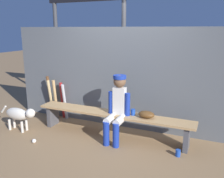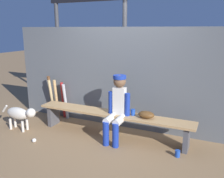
{
  "view_description": "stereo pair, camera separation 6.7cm",
  "coord_description": "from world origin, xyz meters",
  "views": [
    {
      "loc": [
        1.69,
        -3.88,
        1.96
      ],
      "look_at": [
        0.0,
        0.0,
        0.91
      ],
      "focal_mm": 39.01,
      "sensor_mm": 36.0,
      "label": 1
    },
    {
      "loc": [
        1.75,
        -3.85,
        1.96
      ],
      "look_at": [
        0.0,
        0.0,
        0.91
      ],
      "focal_mm": 39.01,
      "sensor_mm": 36.0,
      "label": 2
    }
  ],
  "objects": [
    {
      "name": "bat_aluminum_red",
      "position": [
        -1.4,
        0.43,
        0.41
      ],
      "size": [
        0.07,
        0.14,
        0.82
      ],
      "primitive_type": "cylinder",
      "rotation": [
        0.09,
        0.0,
        0.02
      ],
      "color": "#B22323",
      "rests_on": "ground_plane"
    },
    {
      "name": "player_seated",
      "position": [
        0.15,
        -0.11,
        0.64
      ],
      "size": [
        0.41,
        0.55,
        1.17
      ],
      "color": "silver",
      "rests_on": "ground_plane"
    },
    {
      "name": "ground_plane",
      "position": [
        0.0,
        0.0,
        0.0
      ],
      "size": [
        30.0,
        30.0,
        0.0
      ],
      "primitive_type": "plane",
      "color": "olive"
    },
    {
      "name": "bat_wood_tan",
      "position": [
        -1.53,
        0.37,
        0.44
      ],
      "size": [
        0.07,
        0.15,
        0.88
      ],
      "primitive_type": "cylinder",
      "rotation": [
        0.1,
        0.0,
        0.02
      ],
      "color": "tan",
      "rests_on": "ground_plane"
    },
    {
      "name": "dog",
      "position": [
        -1.76,
        -0.49,
        0.34
      ],
      "size": [
        0.84,
        0.2,
        0.49
      ],
      "color": "beige",
      "rests_on": "ground_plane"
    },
    {
      "name": "bat_wood_natural",
      "position": [
        -1.67,
        0.39,
        0.43
      ],
      "size": [
        0.06,
        0.2,
        0.86
      ],
      "primitive_type": "cylinder",
      "rotation": [
        0.16,
        0.0,
        0.0
      ],
      "color": "tan",
      "rests_on": "ground_plane"
    },
    {
      "name": "cup_on_bench",
      "position": [
        0.39,
        0.04,
        0.51
      ],
      "size": [
        0.08,
        0.08,
        0.11
      ],
      "primitive_type": "cylinder",
      "color": "#1E47AD",
      "rests_on": "dugout_bench"
    },
    {
      "name": "chainlink_fence",
      "position": [
        0.0,
        0.52,
        1.0
      ],
      "size": [
        4.96,
        0.03,
        2.0
      ],
      "primitive_type": "cube",
      "color": "#595E63",
      "rests_on": "ground_plane"
    },
    {
      "name": "scoreboard",
      "position": [
        -1.12,
        1.28,
        2.53
      ],
      "size": [
        2.32,
        0.27,
        3.58
      ],
      "color": "#3F3F42",
      "rests_on": "ground_plane"
    },
    {
      "name": "bat_aluminum_silver",
      "position": [
        -1.29,
        0.36,
        0.41
      ],
      "size": [
        0.09,
        0.21,
        0.81
      ],
      "primitive_type": "cylinder",
      "rotation": [
        0.17,
        0.0,
        0.13
      ],
      "color": "#B7B7BC",
      "rests_on": "ground_plane"
    },
    {
      "name": "dugout_bench",
      "position": [
        0.0,
        0.0,
        0.37
      ],
      "size": [
        2.99,
        0.36,
        0.46
      ],
      "color": "tan",
      "rests_on": "ground_plane"
    },
    {
      "name": "cup_on_ground",
      "position": [
        1.26,
        -0.27,
        0.06
      ],
      "size": [
        0.08,
        0.08,
        0.11
      ],
      "primitive_type": "cylinder",
      "color": "#1E47AD",
      "rests_on": "ground_plane"
    },
    {
      "name": "baseball",
      "position": [
        -1.14,
        -0.82,
        0.04
      ],
      "size": [
        0.07,
        0.07,
        0.07
      ],
      "primitive_type": "sphere",
      "color": "white",
      "rests_on": "ground_plane"
    },
    {
      "name": "bat_wood_dark",
      "position": [
        -1.71,
        0.43,
        0.47
      ],
      "size": [
        0.09,
        0.22,
        0.95
      ],
      "primitive_type": "cylinder",
      "rotation": [
        0.16,
        0.0,
        0.11
      ],
      "color": "brown",
      "rests_on": "ground_plane"
    },
    {
      "name": "baseball_glove",
      "position": [
        0.65,
        0.0,
        0.52
      ],
      "size": [
        0.28,
        0.2,
        0.12
      ],
      "primitive_type": "ellipsoid",
      "color": "#593819",
      "rests_on": "dugout_bench"
    }
  ]
}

